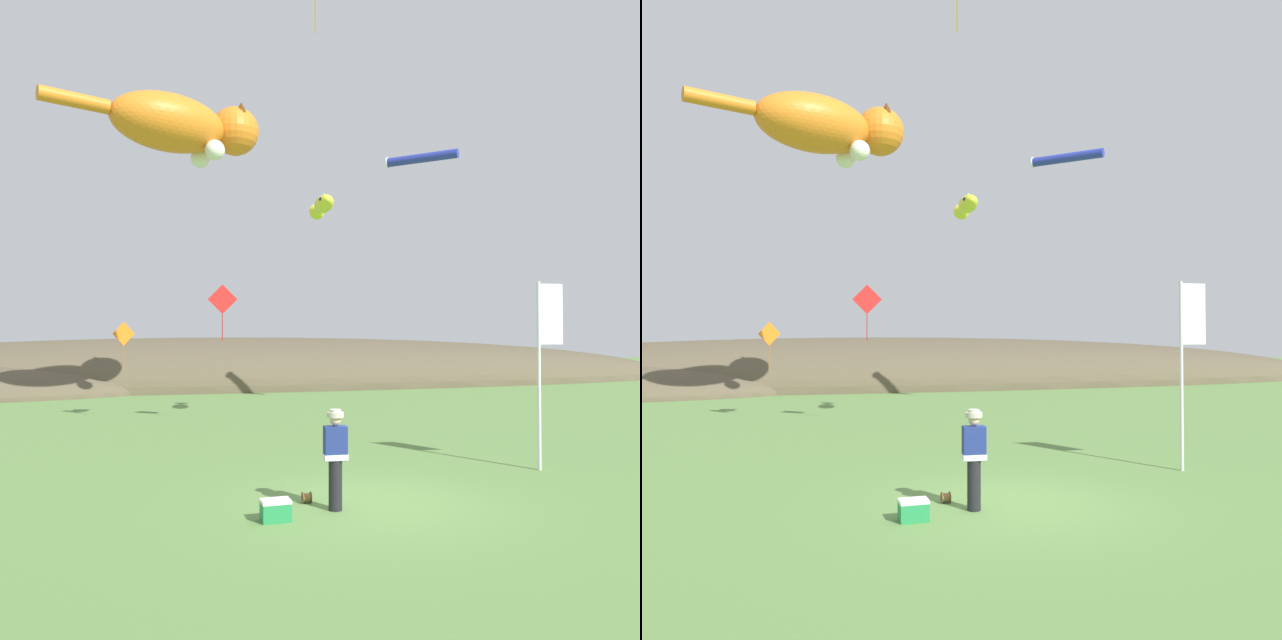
# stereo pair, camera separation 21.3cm
# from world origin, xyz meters

# --- Properties ---
(ground_plane) EXTENTS (120.00, 120.00, 0.00)m
(ground_plane) POSITION_xyz_m (0.00, 0.00, 0.00)
(ground_plane) COLOR #5B8442
(distant_hill_ridge) EXTENTS (63.88, 15.00, 5.78)m
(distant_hill_ridge) POSITION_xyz_m (-2.27, 27.29, 0.00)
(distant_hill_ridge) COLOR brown
(distant_hill_ridge) RESTS_ON ground
(festival_attendant) EXTENTS (0.43, 0.30, 1.77)m
(festival_attendant) POSITION_xyz_m (-0.74, -0.27, 0.95)
(festival_attendant) COLOR black
(festival_attendant) RESTS_ON ground
(kite_spool) EXTENTS (0.17, 0.20, 0.20)m
(kite_spool) POSITION_xyz_m (-1.13, 0.31, 0.10)
(kite_spool) COLOR olive
(kite_spool) RESTS_ON ground
(picnic_cooler) EXTENTS (0.51, 0.36, 0.36)m
(picnic_cooler) POSITION_xyz_m (-1.87, -0.65, 0.18)
(picnic_cooler) COLOR #268C4C
(picnic_cooler) RESTS_ON ground
(festival_banner_pole) EXTENTS (0.66, 0.08, 4.32)m
(festival_banner_pole) POSITION_xyz_m (4.79, 1.79, 2.83)
(festival_banner_pole) COLOR silver
(festival_banner_pole) RESTS_ON ground
(kite_giant_cat) EXTENTS (7.57, 3.87, 2.43)m
(kite_giant_cat) POSITION_xyz_m (-3.16, 12.20, 10.71)
(kite_giant_cat) COLOR orange
(kite_fish_windsock) EXTENTS (0.67, 2.10, 0.64)m
(kite_fish_windsock) POSITION_xyz_m (1.33, 9.23, 7.42)
(kite_fish_windsock) COLOR yellow
(kite_tube_streamer) EXTENTS (2.47, 2.23, 0.44)m
(kite_tube_streamer) POSITION_xyz_m (6.01, 11.97, 10.07)
(kite_tube_streamer) COLOR #2633A5
(kite_diamond_red) EXTENTS (1.00, 0.20, 1.91)m
(kite_diamond_red) POSITION_xyz_m (-1.89, 10.39, 4.26)
(kite_diamond_red) COLOR red
(kite_diamond_orange) EXTENTS (0.75, 0.48, 1.78)m
(kite_diamond_orange) POSITION_xyz_m (-5.27, 12.85, 3.08)
(kite_diamond_orange) COLOR orange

